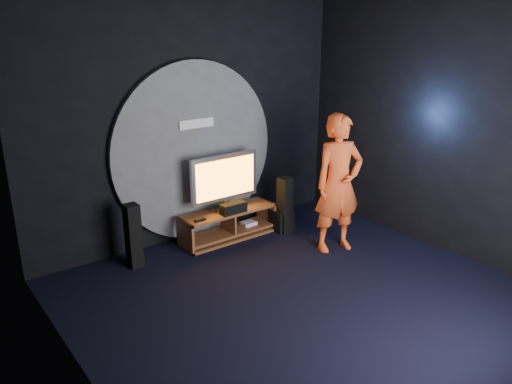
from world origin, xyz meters
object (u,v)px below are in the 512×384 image
tv (225,180)px  tower_speaker_right (285,205)px  player (339,184)px  media_console (229,226)px  subwoofer (282,219)px  tower_speaker_left (133,236)px

tv → tower_speaker_right: 1.03m
player → tv: bearing=144.1°
media_console → tower_speaker_right: 0.92m
player → subwoofer: bearing=115.5°
subwoofer → player: bearing=-80.1°
tower_speaker_right → player: player is taller
media_console → player: bearing=-50.2°
tv → subwoofer: (0.85, -0.29, -0.74)m
subwoofer → tower_speaker_left: bearing=174.8°
media_console → subwoofer: media_console is taller
tower_speaker_left → subwoofer: size_ratio=2.62×
tv → tower_speaker_right: tv is taller
tower_speaker_left → subwoofer: 2.37m
media_console → tower_speaker_left: size_ratio=1.72×
subwoofer → tv: bearing=160.9°
tv → tower_speaker_left: 1.57m
media_console → tower_speaker_left: tower_speaker_left is taller
tower_speaker_left → tower_speaker_right: (2.33, -0.31, 0.00)m
tower_speaker_left → player: size_ratio=0.45×
tv → subwoofer: size_ratio=3.34×
media_console → tower_speaker_left: 1.52m
media_console → tv: bearing=95.7°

